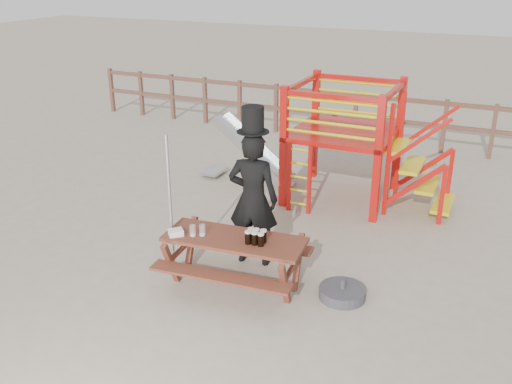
% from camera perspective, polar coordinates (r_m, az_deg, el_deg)
% --- Properties ---
extents(ground, '(60.00, 60.00, 0.00)m').
position_cam_1_polar(ground, '(7.51, -1.21, -9.84)').
color(ground, tan).
rests_on(ground, ground).
extents(back_fence, '(15.09, 0.09, 1.20)m').
position_cam_1_polar(back_fence, '(13.43, 12.00, 7.70)').
color(back_fence, brown).
rests_on(back_fence, ground).
extents(playground_fort, '(4.71, 1.84, 2.10)m').
position_cam_1_polar(playground_fort, '(10.11, 8.29, 5.21)').
color(playground_fort, '#BA110C').
rests_on(playground_fort, ground).
extents(picnic_table, '(1.91, 1.40, 0.70)m').
position_cam_1_polar(picnic_table, '(7.41, -2.15, -6.38)').
color(picnic_table, brown).
rests_on(picnic_table, ground).
extents(man_with_hat, '(0.76, 0.56, 2.25)m').
position_cam_1_polar(man_with_hat, '(7.76, -0.29, -0.37)').
color(man_with_hat, black).
rests_on(man_with_hat, ground).
extents(metal_pole, '(0.04, 0.04, 2.00)m').
position_cam_1_polar(metal_pole, '(7.44, -8.56, -1.70)').
color(metal_pole, '#B2B2B7').
rests_on(metal_pole, ground).
extents(parasol_base, '(0.60, 0.60, 0.25)m').
position_cam_1_polar(parasol_base, '(7.42, 8.63, -9.92)').
color(parasol_base, '#3B3B40').
rests_on(parasol_base, ground).
extents(paper_bag, '(0.23, 0.23, 0.08)m').
position_cam_1_polar(paper_bag, '(7.40, -8.02, -4.04)').
color(paper_bag, white).
rests_on(paper_bag, picnic_table).
extents(stout_pints, '(0.25, 0.19, 0.17)m').
position_cam_1_polar(stout_pints, '(7.12, -0.03, -4.50)').
color(stout_pints, black).
rests_on(stout_pints, picnic_table).
extents(empty_glasses, '(0.19, 0.14, 0.15)m').
position_cam_1_polar(empty_glasses, '(7.35, -5.88, -3.88)').
color(empty_glasses, silver).
rests_on(empty_glasses, picnic_table).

